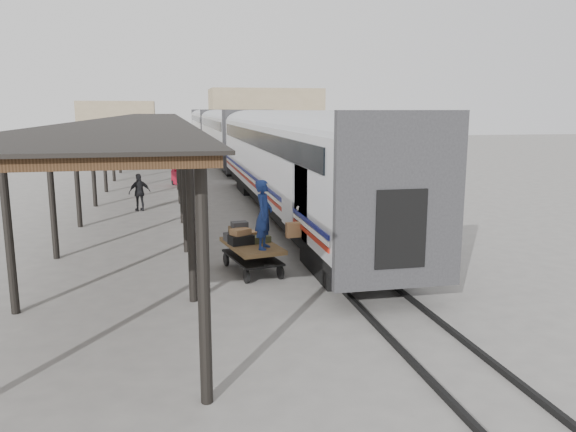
# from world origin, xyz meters

# --- Properties ---
(ground) EXTENTS (160.00, 160.00, 0.00)m
(ground) POSITION_xyz_m (0.00, 0.00, 0.00)
(ground) COLOR slate
(ground) RESTS_ON ground
(train) EXTENTS (3.45, 76.01, 4.01)m
(train) POSITION_xyz_m (3.19, 33.79, 2.69)
(train) COLOR silver
(train) RESTS_ON ground
(canopy) EXTENTS (4.90, 64.30, 4.15)m
(canopy) POSITION_xyz_m (-3.40, 24.00, 4.00)
(canopy) COLOR #422B19
(canopy) RESTS_ON ground
(rails) EXTENTS (1.54, 150.00, 0.12)m
(rails) POSITION_xyz_m (3.20, 34.00, 0.06)
(rails) COLOR black
(rails) RESTS_ON ground
(building_far) EXTENTS (18.00, 10.00, 8.00)m
(building_far) POSITION_xyz_m (14.00, 78.00, 4.00)
(building_far) COLOR tan
(building_far) RESTS_ON ground
(building_left) EXTENTS (12.00, 8.00, 6.00)m
(building_left) POSITION_xyz_m (-10.00, 82.00, 3.00)
(building_left) COLOR tan
(building_left) RESTS_ON ground
(baggage_cart) EXTENTS (1.69, 2.60, 0.86)m
(baggage_cart) POSITION_xyz_m (0.44, 0.19, 0.65)
(baggage_cart) COLOR brown
(baggage_cart) RESTS_ON ground
(suitcase_stack) EXTENTS (1.35, 1.29, 0.58)m
(suitcase_stack) POSITION_xyz_m (0.24, 0.49, 1.05)
(suitcase_stack) COLOR #38373A
(suitcase_stack) RESTS_ON baggage_cart
(luggage_tug) EXTENTS (1.21, 1.52, 1.17)m
(luggage_tug) POSITION_xyz_m (-1.17, 19.99, 0.54)
(luggage_tug) COLOR maroon
(luggage_tug) RESTS_ON ground
(porter) EXTENTS (0.71, 0.83, 1.93)m
(porter) POSITION_xyz_m (0.69, -0.46, 1.82)
(porter) COLOR navy
(porter) RESTS_ON baggage_cart
(pedestrian) EXTENTS (1.11, 0.76, 1.75)m
(pedestrian) POSITION_xyz_m (-3.23, 11.27, 0.88)
(pedestrian) COLOR black
(pedestrian) RESTS_ON ground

